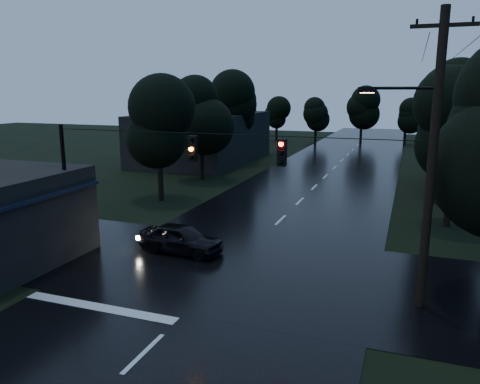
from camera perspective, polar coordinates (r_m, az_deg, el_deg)
The scene contains 14 objects.
main_road at distance 36.87m, azimuth 9.04°, elevation 0.54°, with size 12.00×120.00×0.02m, color black.
cross_street at distance 20.16m, azimuth -1.10°, elevation -9.32°, with size 60.00×9.00×0.02m, color black.
building_far_left at distance 50.23m, azimuth -4.52°, elevation 6.66°, with size 10.00×16.00×5.00m, color black.
utility_pole_main at distance 16.62m, azimuth 22.09°, elevation 3.89°, with size 3.50×0.30×10.00m.
utility_pole_far at distance 33.69m, azimuth 22.62°, elevation 5.33°, with size 2.00×0.30×7.50m.
anchor_pole_left at distance 22.24m, azimuth -20.44°, elevation 0.03°, with size 0.18×0.18×6.00m, color black.
span_signals at distance 17.73m, azimuth -0.66°, elevation 5.22°, with size 15.00×0.37×1.12m.
tree_left_a at distance 31.75m, azimuth -9.90°, elevation 8.19°, with size 3.92×3.92×8.26m.
tree_left_b at distance 39.11m, azimuth -4.80°, elevation 9.63°, with size 4.20×4.20×8.85m.
tree_left_c at distance 48.55m, azimuth -0.43°, elevation 10.63°, with size 4.48×4.48×9.44m.
tree_right_a at distance 27.62m, azimuth 24.84°, elevation 7.43°, with size 4.20×4.20×8.85m.
tree_right_b at distance 35.61m, azimuth 24.90°, elevation 8.89°, with size 4.48×4.48×9.44m.
tree_right_c at distance 45.61m, azimuth 24.74°, elevation 9.89°, with size 4.76×4.76×10.03m.
car at distance 22.02m, azimuth -7.19°, elevation -5.64°, with size 1.61×4.00×1.36m, color black.
Camera 1 is at (6.78, -5.47, 7.44)m, focal length 35.00 mm.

